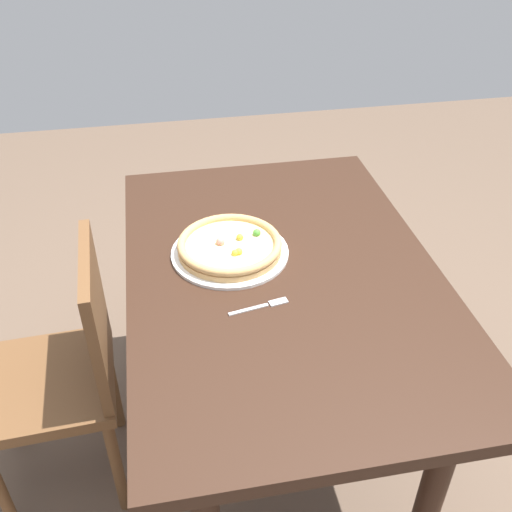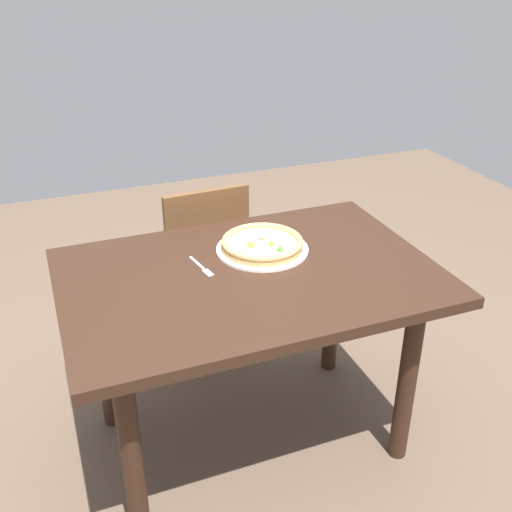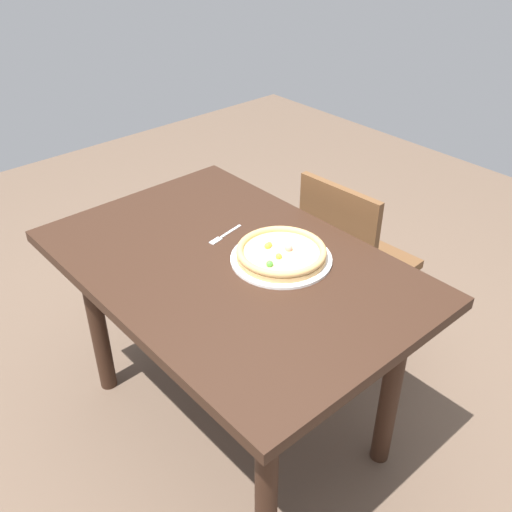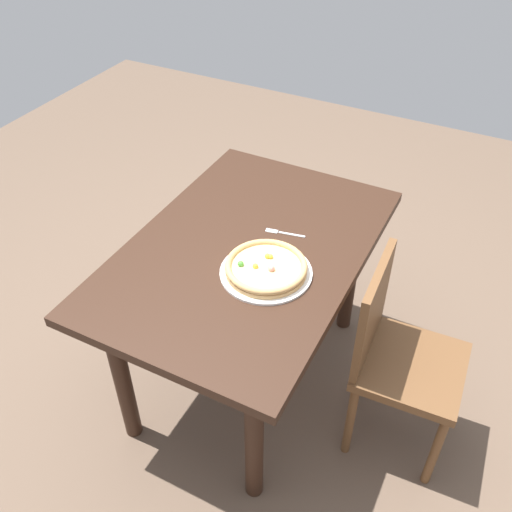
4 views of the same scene
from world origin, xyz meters
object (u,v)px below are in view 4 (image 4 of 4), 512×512
at_px(chair_near, 396,354).
at_px(pizza, 266,267).
at_px(dining_table, 247,268).
at_px(plate, 266,272).
at_px(fork, 282,233).

distance_m(chair_near, pizza, 0.62).
bearing_deg(chair_near, dining_table, -93.26).
xyz_separation_m(dining_table, plate, (-0.10, -0.14, 0.12)).
relative_size(pizza, fork, 1.87).
bearing_deg(chair_near, pizza, -81.96).
height_order(dining_table, pizza, pizza).
bearing_deg(fork, pizza, 90.98).
bearing_deg(fork, plate, 91.04).
bearing_deg(plate, pizza, 88.53).
relative_size(chair_near, pizza, 2.87).
relative_size(plate, fork, 2.11).
bearing_deg(plate, fork, 11.75).
bearing_deg(pizza, dining_table, 52.86).
bearing_deg(pizza, plate, -91.47).
relative_size(dining_table, chair_near, 1.49).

